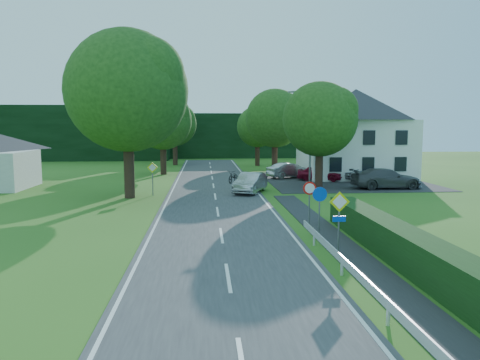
{
  "coord_description": "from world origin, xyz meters",
  "views": [
    {
      "loc": [
        -0.76,
        -9.02,
        5.03
      ],
      "look_at": [
        1.36,
        18.51,
        1.84
      ],
      "focal_mm": 35.0,
      "sensor_mm": 36.0,
      "label": 1
    }
  ],
  "objects": [
    {
      "name": "line_edge_left",
      "position": [
        -3.25,
        20.0,
        0.04
      ],
      "size": [
        0.12,
        80.0,
        0.01
      ],
      "primitive_type": "cube",
      "color": "white",
      "rests_on": "road"
    },
    {
      "name": "footpath",
      "position": [
        4.95,
        2.0,
        0.02
      ],
      "size": [
        1.5,
        44.0,
        0.04
      ],
      "primitive_type": "cube",
      "color": "#262729",
      "rests_on": "ground"
    },
    {
      "name": "sign_priority_right",
      "position": [
        4.3,
        7.98,
        1.8
      ],
      "size": [
        0.78,
        0.09,
        2.59
      ],
      "color": "slate",
      "rests_on": "ground"
    },
    {
      "name": "parking_pad",
      "position": [
        12.0,
        33.0,
        0.02
      ],
      "size": [
        14.0,
        16.0,
        0.04
      ],
      "primitive_type": "cube",
      "color": "#262729",
      "rests_on": "ground"
    },
    {
      "name": "road",
      "position": [
        0.0,
        20.0,
        0.02
      ],
      "size": [
        7.0,
        80.0,
        0.04
      ],
      "primitive_type": "cube",
      "color": "#38383B",
      "rests_on": "ground"
    },
    {
      "name": "line_edge_right",
      "position": [
        3.25,
        20.0,
        0.04
      ],
      "size": [
        0.12,
        80.0,
        0.01
      ],
      "primitive_type": "cube",
      "color": "white",
      "rests_on": "road"
    },
    {
      "name": "tree_right_far",
      "position": [
        7.0,
        42.0,
        4.54
      ],
      "size": [
        7.4,
        7.4,
        9.09
      ],
      "primitive_type": null,
      "color": "#1D4414",
      "rests_on": "ground"
    },
    {
      "name": "tree_left_far",
      "position": [
        -5.0,
        40.0,
        4.29
      ],
      "size": [
        7.0,
        7.0,
        8.58
      ],
      "primitive_type": null,
      "color": "#1D4414",
      "rests_on": "ground"
    },
    {
      "name": "house_white",
      "position": [
        14.0,
        36.0,
        4.41
      ],
      "size": [
        10.6,
        8.4,
        8.6
      ],
      "color": "white",
      "rests_on": "ground"
    },
    {
      "name": "tree_left_back",
      "position": [
        -4.5,
        52.0,
        4.04
      ],
      "size": [
        6.6,
        6.6,
        8.07
      ],
      "primitive_type": null,
      "color": "#1D4414",
      "rests_on": "ground"
    },
    {
      "name": "parked_car_grey",
      "position": [
        13.81,
        27.23,
        0.84
      ],
      "size": [
        5.6,
        2.41,
        1.61
      ],
      "primitive_type": "imported",
      "rotation": [
        0.0,
        0.0,
        1.6
      ],
      "color": "#48484D",
      "rests_on": "parking_pad"
    },
    {
      "name": "treeline_right",
      "position": [
        8.0,
        66.0,
        3.5
      ],
      "size": [
        30.0,
        5.0,
        7.0
      ],
      "primitive_type": "cube",
      "color": "black",
      "rests_on": "ground"
    },
    {
      "name": "tree_main",
      "position": [
        -6.0,
        24.0,
        5.82
      ],
      "size": [
        9.4,
        9.4,
        11.64
      ],
      "primitive_type": null,
      "color": "#1D4414",
      "rests_on": "ground"
    },
    {
      "name": "moving_car",
      "position": [
        2.7,
        25.76,
        0.79
      ],
      "size": [
        3.11,
        4.82,
        1.5
      ],
      "primitive_type": "imported",
      "rotation": [
        0.0,
        0.0,
        -0.37
      ],
      "color": "#B0B0B5",
      "rests_on": "road"
    },
    {
      "name": "parked_car_silver_a",
      "position": [
        7.49,
        35.44,
        0.77
      ],
      "size": [
        4.7,
        3.08,
        1.46
      ],
      "primitive_type": "imported",
      "rotation": [
        0.0,
        0.0,
        1.95
      ],
      "color": "#A0A0A4",
      "rests_on": "parking_pad"
    },
    {
      "name": "parked_car_red",
      "position": [
        9.85,
        33.0,
        0.74
      ],
      "size": [
        4.41,
        3.14,
        1.39
      ],
      "primitive_type": "imported",
      "rotation": [
        0.0,
        0.0,
        1.16
      ],
      "color": "maroon",
      "rests_on": "parking_pad"
    },
    {
      "name": "parasol",
      "position": [
        13.23,
        35.0,
        0.9
      ],
      "size": [
        2.25,
        2.28,
        1.73
      ],
      "primitive_type": "imported",
      "rotation": [
        0.0,
        0.0,
        0.22
      ],
      "color": "#B3310E",
      "rests_on": "parking_pad"
    },
    {
      "name": "sign_speed_limit",
      "position": [
        4.3,
        12.97,
        1.77
      ],
      "size": [
        0.64,
        0.11,
        2.37
      ],
      "color": "slate",
      "rests_on": "ground"
    },
    {
      "name": "tree_right_mid",
      "position": [
        8.5,
        28.0,
        4.29
      ],
      "size": [
        7.0,
        7.0,
        8.58
      ],
      "primitive_type": null,
      "color": "#1D4414",
      "rests_on": "ground"
    },
    {
      "name": "sign_priority_left",
      "position": [
        -4.5,
        24.98,
        1.72
      ],
      "size": [
        0.78,
        0.09,
        2.44
      ],
      "color": "slate",
      "rests_on": "ground"
    },
    {
      "name": "motorcycle",
      "position": [
        1.8,
        31.98,
        0.59
      ],
      "size": [
        1.51,
        2.21,
        1.1
      ],
      "primitive_type": "imported",
      "rotation": [
        0.0,
        0.0,
        -0.42
      ],
      "color": "black",
      "rests_on": "road"
    },
    {
      "name": "treeline_left",
      "position": [
        -28.0,
        62.0,
        4.0
      ],
      "size": [
        44.0,
        6.0,
        8.0
      ],
      "primitive_type": "cube",
      "color": "black",
      "rests_on": "ground"
    },
    {
      "name": "streetlight",
      "position": [
        8.06,
        30.0,
        4.46
      ],
      "size": [
        2.03,
        0.18,
        8.0
      ],
      "color": "slate",
      "rests_on": "ground"
    },
    {
      "name": "sign_roundabout",
      "position": [
        4.3,
        10.98,
        1.67
      ],
      "size": [
        0.64,
        0.08,
        2.37
      ],
      "color": "slate",
      "rests_on": "ground"
    },
    {
      "name": "parked_car_silver_b",
      "position": [
        13.81,
        33.08,
        0.66
      ],
      "size": [
        4.89,
        4.12,
        1.24
      ],
      "primitive_type": "imported",
      "rotation": [
        0.0,
        0.0,
        2.13
      ],
      "color": "silver",
      "rests_on": "parking_pad"
    },
    {
      "name": "tree_right_back",
      "position": [
        6.0,
        50.0,
        3.78
      ],
      "size": [
        6.2,
        6.2,
        7.56
      ],
      "primitive_type": null,
      "color": "#1D4414",
      "rests_on": "ground"
    },
    {
      "name": "line_centre",
      "position": [
        0.0,
        20.0,
        0.04
      ],
      "size": [
        0.12,
        80.0,
        0.01
      ],
      "primitive_type": null,
      "color": "white",
      "rests_on": "road"
    }
  ]
}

